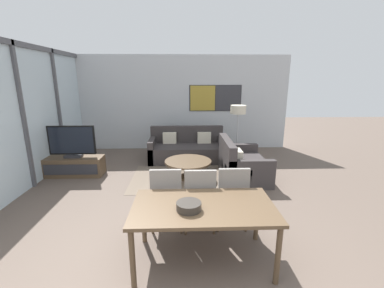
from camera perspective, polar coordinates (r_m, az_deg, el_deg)
The scene contains 14 objects.
wall_back at distance 7.85m, azimuth -3.19°, elevation 9.09°, with size 6.75×0.09×2.80m.
window_wall_left at distance 5.85m, azimuth -33.77°, elevation 6.12°, with size 0.07×5.72×2.80m.
area_rug at distance 5.71m, azimuth -0.86°, elevation -7.48°, with size 2.46×1.67×0.01m.
tv_console at distance 6.37m, azimuth -24.60°, elevation -4.50°, with size 1.26×0.46×0.42m.
television at distance 6.23m, azimuth -25.14°, elevation 0.41°, with size 1.02×0.20×0.72m.
sofa_main at distance 6.89m, azimuth -1.11°, elevation -1.19°, with size 1.98×0.92×0.86m.
sofa_side at distance 5.73m, azimuth 10.63°, elevation -4.72°, with size 0.92×1.39×0.86m.
coffee_table at distance 5.60m, azimuth -0.87°, elevation -4.68°, with size 1.01×1.01×0.40m.
dining_table at distance 3.05m, azimuth 2.52°, elevation -14.63°, with size 1.63×0.90×0.73m.
dining_chair_left at distance 3.71m, azimuth -5.65°, elevation -11.26°, with size 0.46×0.46×0.96m.
dining_chair_centre at distance 3.67m, azimuth 1.70°, elevation -11.48°, with size 0.46×0.46×0.96m.
dining_chair_right at distance 3.77m, azimuth 8.83°, elevation -10.92°, with size 0.46×0.46×0.96m.
fruit_bowl at distance 2.89m, azimuth -0.71°, elevation -13.55°, with size 0.28×0.28×0.09m.
floor_lamp at distance 6.86m, azimuth 10.21°, elevation 6.86°, with size 0.40×0.40×1.45m.
Camera 1 is at (0.19, -2.09, 2.13)m, focal length 24.00 mm.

